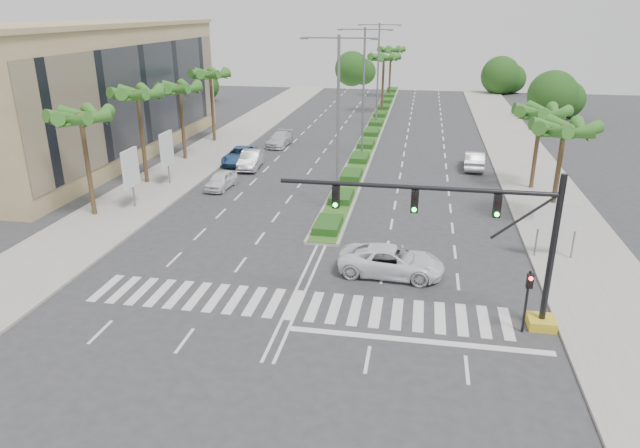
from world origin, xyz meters
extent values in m
plane|color=#333335|center=(0.00, 0.00, 0.00)|extent=(160.00, 160.00, 0.00)
cube|color=gray|center=(15.20, 20.00, 0.07)|extent=(6.00, 120.00, 0.15)
cube|color=gray|center=(-15.20, 20.00, 0.07)|extent=(6.00, 120.00, 0.15)
cube|color=gray|center=(0.00, 45.00, 0.10)|extent=(2.20, 75.00, 0.20)
cube|color=#31581E|center=(0.00, 45.00, 0.22)|extent=(1.80, 75.00, 0.04)
cube|color=tan|center=(-26.00, 26.00, 6.00)|extent=(12.00, 36.00, 12.00)
cube|color=gold|center=(11.50, 0.00, 0.23)|extent=(1.20, 1.20, 0.45)
cylinder|color=black|center=(11.50, 0.00, 3.70)|extent=(0.28, 0.28, 7.00)
cylinder|color=black|center=(5.50, 0.00, 6.30)|extent=(12.00, 0.20, 0.20)
cylinder|color=black|center=(10.10, 0.00, 5.20)|extent=(2.53, 0.12, 2.15)
cube|color=black|center=(9.00, 0.00, 5.65)|extent=(0.32, 0.24, 1.00)
cylinder|color=#19E533|center=(9.00, -0.14, 5.33)|extent=(0.20, 0.06, 0.20)
cube|color=black|center=(5.50, 0.00, 5.65)|extent=(0.32, 0.24, 1.00)
cylinder|color=#19E533|center=(5.50, -0.14, 5.33)|extent=(0.20, 0.06, 0.20)
cube|color=black|center=(2.00, 0.00, 5.65)|extent=(0.32, 0.24, 1.00)
cylinder|color=#19E533|center=(2.00, -0.14, 5.33)|extent=(0.20, 0.06, 0.20)
cylinder|color=black|center=(10.60, -0.60, 1.50)|extent=(0.12, 0.12, 3.00)
cube|color=black|center=(10.60, -0.75, 2.60)|extent=(0.28, 0.22, 0.65)
cylinder|color=red|center=(10.60, -0.88, 2.78)|extent=(0.18, 0.05, 0.18)
cylinder|color=slate|center=(12.50, 8.00, 1.40)|extent=(0.10, 0.10, 2.80)
cylinder|color=slate|center=(14.50, 8.00, 1.40)|extent=(0.10, 0.10, 2.80)
cube|color=#0C6638|center=(13.50, 8.00, 2.60)|extent=(2.60, 0.08, 1.50)
cube|color=white|center=(13.50, 7.95, 2.60)|extent=(2.70, 0.02, 1.60)
cylinder|color=slate|center=(-14.50, 12.00, 1.40)|extent=(0.12, 0.12, 2.80)
cube|color=white|center=(-14.50, 12.00, 3.00)|extent=(0.18, 2.10, 2.70)
cube|color=#D8594C|center=(-14.50, 12.00, 3.00)|extent=(0.12, 2.00, 2.60)
cylinder|color=slate|center=(-14.50, 18.00, 1.40)|extent=(0.12, 0.12, 2.80)
cube|color=white|center=(-14.50, 18.00, 3.00)|extent=(0.18, 2.10, 2.70)
cube|color=#D8594C|center=(-14.50, 18.00, 3.00)|extent=(0.12, 2.00, 2.60)
cylinder|color=brown|center=(-16.50, 10.00, 3.50)|extent=(0.32, 0.32, 7.00)
sphere|color=brown|center=(-16.50, 10.00, 6.90)|extent=(0.70, 0.70, 0.70)
cone|color=#265E1D|center=(-15.40, 10.00, 6.80)|extent=(0.90, 3.62, 1.50)
cone|color=#265E1D|center=(-15.81, 10.86, 6.80)|extent=(3.39, 2.96, 1.50)
cone|color=#265E1D|center=(-16.74, 11.07, 6.80)|extent=(3.73, 1.68, 1.50)
cone|color=#265E1D|center=(-17.49, 10.48, 6.80)|extent=(2.38, 3.65, 1.50)
cone|color=#265E1D|center=(-17.49, 9.52, 6.80)|extent=(2.38, 3.65, 1.50)
cone|color=#265E1D|center=(-16.74, 8.93, 6.80)|extent=(3.73, 1.68, 1.50)
cone|color=#265E1D|center=(-15.81, 9.14, 6.80)|extent=(3.39, 2.96, 1.50)
cylinder|color=brown|center=(-16.50, 18.00, 3.70)|extent=(0.32, 0.32, 7.40)
sphere|color=brown|center=(-16.50, 18.00, 7.30)|extent=(0.70, 0.70, 0.70)
cone|color=#265E1D|center=(-15.40, 18.00, 7.20)|extent=(0.90, 3.62, 1.50)
cone|color=#265E1D|center=(-15.81, 18.86, 7.20)|extent=(3.39, 2.96, 1.50)
cone|color=#265E1D|center=(-16.74, 19.07, 7.20)|extent=(3.73, 1.68, 1.50)
cone|color=#265E1D|center=(-17.49, 18.48, 7.20)|extent=(2.38, 3.65, 1.50)
cone|color=#265E1D|center=(-17.49, 17.52, 7.20)|extent=(2.38, 3.65, 1.50)
cone|color=#265E1D|center=(-16.74, 16.93, 7.20)|extent=(3.73, 1.68, 1.50)
cone|color=#265E1D|center=(-15.81, 17.14, 7.20)|extent=(3.39, 2.96, 1.50)
cylinder|color=brown|center=(-16.50, 26.00, 3.40)|extent=(0.32, 0.32, 6.80)
sphere|color=brown|center=(-16.50, 26.00, 6.70)|extent=(0.70, 0.70, 0.70)
cone|color=#265E1D|center=(-15.40, 26.00, 6.60)|extent=(0.90, 3.62, 1.50)
cone|color=#265E1D|center=(-15.81, 26.86, 6.60)|extent=(3.39, 2.96, 1.50)
cone|color=#265E1D|center=(-16.74, 27.07, 6.60)|extent=(3.73, 1.68, 1.50)
cone|color=#265E1D|center=(-17.49, 26.48, 6.60)|extent=(2.38, 3.65, 1.50)
cone|color=#265E1D|center=(-17.49, 25.52, 6.60)|extent=(2.38, 3.65, 1.50)
cone|color=#265E1D|center=(-16.74, 24.93, 6.60)|extent=(3.73, 1.68, 1.50)
cone|color=#265E1D|center=(-15.81, 25.14, 6.60)|extent=(3.39, 2.96, 1.50)
cylinder|color=brown|center=(-16.50, 34.00, 3.60)|extent=(0.32, 0.32, 7.20)
sphere|color=brown|center=(-16.50, 34.00, 7.10)|extent=(0.70, 0.70, 0.70)
cone|color=#265E1D|center=(-15.40, 34.00, 7.00)|extent=(0.90, 3.62, 1.50)
cone|color=#265E1D|center=(-15.81, 34.86, 7.00)|extent=(3.39, 2.96, 1.50)
cone|color=#265E1D|center=(-16.74, 35.07, 7.00)|extent=(3.73, 1.68, 1.50)
cone|color=#265E1D|center=(-17.49, 34.48, 7.00)|extent=(2.38, 3.65, 1.50)
cone|color=#265E1D|center=(-17.49, 33.52, 7.00)|extent=(2.38, 3.65, 1.50)
cone|color=#265E1D|center=(-16.74, 32.93, 7.00)|extent=(3.73, 1.68, 1.50)
cone|color=#265E1D|center=(-15.81, 33.14, 7.00)|extent=(3.39, 2.96, 1.50)
cylinder|color=brown|center=(14.50, 14.00, 3.25)|extent=(0.32, 0.32, 6.50)
sphere|color=brown|center=(14.50, 14.00, 6.40)|extent=(0.70, 0.70, 0.70)
cone|color=#265E1D|center=(15.60, 14.00, 6.30)|extent=(0.90, 3.62, 1.50)
cone|color=#265E1D|center=(15.19, 14.86, 6.30)|extent=(3.39, 2.96, 1.50)
cone|color=#265E1D|center=(14.26, 15.07, 6.30)|extent=(3.73, 1.68, 1.50)
cone|color=#265E1D|center=(13.51, 14.48, 6.30)|extent=(2.38, 3.65, 1.50)
cone|color=#265E1D|center=(13.51, 13.52, 6.30)|extent=(2.38, 3.65, 1.50)
cone|color=#265E1D|center=(14.26, 12.93, 6.30)|extent=(3.73, 1.68, 1.50)
cone|color=#265E1D|center=(15.19, 13.14, 6.30)|extent=(3.39, 2.96, 1.50)
cylinder|color=brown|center=(14.50, 22.00, 3.10)|extent=(0.32, 0.32, 6.20)
sphere|color=brown|center=(14.50, 22.00, 6.10)|extent=(0.70, 0.70, 0.70)
cone|color=#265E1D|center=(15.60, 22.00, 6.00)|extent=(0.90, 3.62, 1.50)
cone|color=#265E1D|center=(15.19, 22.86, 6.00)|extent=(3.39, 2.96, 1.50)
cone|color=#265E1D|center=(14.26, 23.07, 6.00)|extent=(3.73, 1.68, 1.50)
cone|color=#265E1D|center=(13.51, 22.48, 6.00)|extent=(2.38, 3.65, 1.50)
cone|color=#265E1D|center=(13.51, 21.52, 6.00)|extent=(2.38, 3.65, 1.50)
cone|color=#265E1D|center=(14.26, 20.93, 6.00)|extent=(3.73, 1.68, 1.50)
cone|color=#265E1D|center=(15.19, 21.14, 6.00)|extent=(3.39, 2.96, 1.50)
cylinder|color=brown|center=(0.00, 55.00, 3.75)|extent=(0.32, 0.32, 7.50)
sphere|color=brown|center=(0.00, 55.00, 7.40)|extent=(0.70, 0.70, 0.70)
cone|color=#265E1D|center=(1.10, 55.00, 7.30)|extent=(0.90, 3.62, 1.50)
cone|color=#265E1D|center=(0.69, 55.86, 7.30)|extent=(3.39, 2.96, 1.50)
cone|color=#265E1D|center=(-0.24, 56.07, 7.30)|extent=(3.73, 1.68, 1.50)
cone|color=#265E1D|center=(-0.99, 55.48, 7.30)|extent=(2.38, 3.65, 1.50)
cone|color=#265E1D|center=(-0.99, 54.52, 7.30)|extent=(2.38, 3.65, 1.50)
cone|color=#265E1D|center=(-0.24, 53.93, 7.30)|extent=(3.73, 1.68, 1.50)
cone|color=#265E1D|center=(0.69, 54.14, 7.30)|extent=(3.39, 2.96, 1.50)
cylinder|color=brown|center=(0.00, 70.00, 3.75)|extent=(0.32, 0.32, 7.50)
sphere|color=brown|center=(0.00, 70.00, 7.40)|extent=(0.70, 0.70, 0.70)
cone|color=#265E1D|center=(1.10, 70.00, 7.30)|extent=(0.90, 3.62, 1.50)
cone|color=#265E1D|center=(0.69, 70.86, 7.30)|extent=(3.39, 2.96, 1.50)
cone|color=#265E1D|center=(-0.24, 71.07, 7.30)|extent=(3.73, 1.68, 1.50)
cone|color=#265E1D|center=(-0.99, 70.48, 7.30)|extent=(2.38, 3.65, 1.50)
cone|color=#265E1D|center=(-0.99, 69.52, 7.30)|extent=(2.38, 3.65, 1.50)
cone|color=#265E1D|center=(-0.24, 68.93, 7.30)|extent=(3.73, 1.68, 1.50)
cone|color=#265E1D|center=(0.69, 69.14, 7.30)|extent=(3.39, 2.96, 1.50)
cylinder|color=slate|center=(0.00, 14.00, 6.00)|extent=(0.20, 0.20, 12.00)
cylinder|color=slate|center=(-1.20, 14.00, 11.80)|extent=(2.40, 0.10, 0.10)
cylinder|color=slate|center=(1.20, 14.00, 11.80)|extent=(2.40, 0.10, 0.10)
cube|color=slate|center=(-2.30, 14.00, 11.75)|extent=(0.50, 0.25, 0.12)
cube|color=slate|center=(2.30, 14.00, 11.75)|extent=(0.50, 0.25, 0.12)
cylinder|color=slate|center=(0.00, 30.00, 6.00)|extent=(0.20, 0.20, 12.00)
cylinder|color=slate|center=(-1.20, 30.00, 11.80)|extent=(2.40, 0.10, 0.10)
cylinder|color=slate|center=(1.20, 30.00, 11.80)|extent=(2.40, 0.10, 0.10)
cube|color=slate|center=(-2.30, 30.00, 11.75)|extent=(0.50, 0.25, 0.12)
cube|color=slate|center=(2.30, 30.00, 11.75)|extent=(0.50, 0.25, 0.12)
cylinder|color=slate|center=(0.00, 46.00, 6.00)|extent=(0.20, 0.20, 12.00)
cylinder|color=slate|center=(-1.20, 46.00, 11.80)|extent=(2.40, 0.10, 0.10)
cylinder|color=slate|center=(1.20, 46.00, 11.80)|extent=(2.40, 0.10, 0.10)
cube|color=slate|center=(-2.30, 46.00, 11.75)|extent=(0.50, 0.25, 0.12)
cube|color=slate|center=(2.30, 46.00, 11.75)|extent=(0.50, 0.25, 0.12)
imported|color=white|center=(-10.01, 17.78, 0.68)|extent=(1.87, 4.07, 1.35)
imported|color=silver|center=(-9.43, 24.22, 0.79)|extent=(2.05, 4.91, 1.58)
imported|color=#2F5B91|center=(-10.91, 25.71, 0.74)|extent=(2.54, 5.37, 1.48)
imported|color=silver|center=(-9.05, 33.34, 0.70)|extent=(2.15, 4.88, 1.39)
imported|color=white|center=(4.44, 4.28, 0.79)|extent=(5.85, 2.98, 1.58)
imported|color=silver|center=(10.40, 27.60, 0.80)|extent=(1.95, 4.93, 1.60)
camera|label=1|loc=(5.62, -24.02, 13.58)|focal=32.00mm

